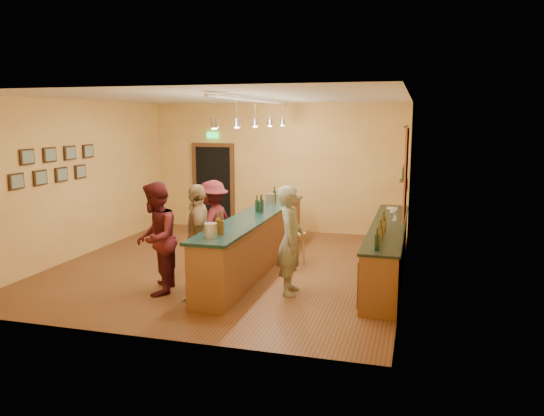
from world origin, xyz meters
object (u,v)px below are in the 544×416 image
(customer_b, at_px, (198,237))
(bar_stool, at_px, (298,240))
(tasting_bar, at_px, (256,237))
(customer_a, at_px, (156,238))
(customer_c, at_px, (213,224))
(back_counter, at_px, (388,249))
(bartender, at_px, (291,240))

(customer_b, relative_size, bar_stool, 2.79)
(tasting_bar, bearing_deg, customer_a, -121.34)
(customer_c, bearing_deg, tasting_bar, 104.35)
(tasting_bar, xyz_separation_m, customer_a, (-1.11, -1.83, 0.31))
(customer_a, relative_size, customer_b, 1.03)
(back_counter, relative_size, customer_b, 2.57)
(tasting_bar, relative_size, customer_a, 2.79)
(bartender, xyz_separation_m, customer_a, (-2.10, -0.58, 0.03))
(bartender, bearing_deg, customer_b, 91.61)
(tasting_bar, bearing_deg, bartender, -51.69)
(customer_b, bearing_deg, customer_a, -78.42)
(customer_a, distance_m, bar_stool, 2.96)
(back_counter, relative_size, tasting_bar, 0.89)
(customer_b, bearing_deg, customer_c, 167.63)
(customer_b, relative_size, customer_c, 1.06)
(bartender, distance_m, bar_stool, 1.77)
(bar_stool, bearing_deg, customer_c, -159.15)
(customer_b, xyz_separation_m, customer_c, (-0.26, 1.31, -0.05))
(customer_b, bearing_deg, bartender, 72.97)
(back_counter, bearing_deg, customer_b, -151.74)
(customer_c, bearing_deg, customer_a, -3.77)
(customer_b, bearing_deg, tasting_bar, 135.17)
(customer_a, distance_m, customer_c, 1.74)
(customer_a, xyz_separation_m, bar_stool, (1.83, 2.29, -0.43))
(customer_a, xyz_separation_m, customer_c, (0.30, 1.71, -0.08))
(bartender, xyz_separation_m, customer_b, (-1.53, -0.18, 0.00))
(back_counter, height_order, customer_b, customer_b)
(back_counter, distance_m, customer_a, 4.10)
(bartender, bearing_deg, customer_a, 100.36)
(customer_a, bearing_deg, bartender, 90.43)
(back_counter, relative_size, bar_stool, 7.18)
(back_counter, bearing_deg, bar_stool, 170.68)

